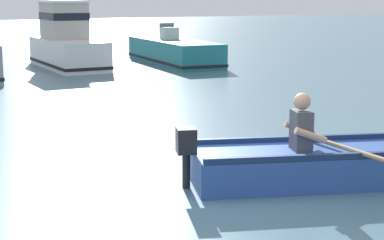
{
  "coord_description": "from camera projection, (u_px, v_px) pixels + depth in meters",
  "views": [
    {
      "loc": [
        -3.68,
        -7.18,
        2.4
      ],
      "look_at": [
        0.71,
        1.19,
        0.55
      ],
      "focal_mm": 59.29,
      "sensor_mm": 36.0,
      "label": 1
    }
  ],
  "objects": [
    {
      "name": "moored_boat_white",
      "position": [
        67.0,
        43.0,
        21.55
      ],
      "size": [
        1.6,
        4.46,
        2.27
      ],
      "color": "white",
      "rests_on": "ground"
    },
    {
      "name": "rowboat_with_person",
      "position": [
        316.0,
        163.0,
        8.28
      ],
      "size": [
        3.64,
        2.28,
        1.19
      ],
      "color": "#2D519E",
      "rests_on": "ground"
    },
    {
      "name": "ground_plane",
      "position": [
        186.0,
        181.0,
        8.38
      ],
      "size": [
        120.0,
        120.0,
        0.0
      ],
      "primitive_type": "plane",
      "color": "slate"
    },
    {
      "name": "moored_boat_teal",
      "position": [
        174.0,
        52.0,
        22.96
      ],
      "size": [
        2.07,
        5.69,
        1.42
      ],
      "color": "#1E727A",
      "rests_on": "ground"
    }
  ]
}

